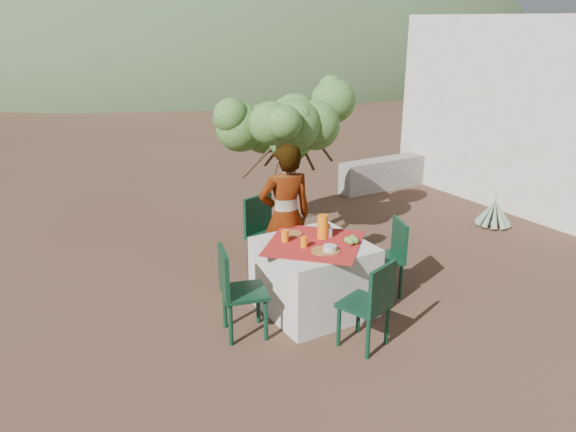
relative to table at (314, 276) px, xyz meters
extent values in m
plane|color=#3B261B|center=(0.38, -0.27, -0.38)|extent=(160.00, 160.00, 0.00)
cube|color=beige|center=(0.00, 0.00, 0.00)|extent=(1.02, 1.02, 0.75)
cube|color=#A92918|center=(0.00, 0.00, 0.38)|extent=(1.30, 1.30, 0.01)
cylinder|color=black|center=(-0.09, 0.79, -0.15)|extent=(0.05, 0.05, 0.47)
cylinder|color=black|center=(0.25, 0.89, -0.15)|extent=(0.05, 0.05, 0.47)
cylinder|color=black|center=(-0.19, 1.13, -0.15)|extent=(0.05, 0.05, 0.47)
cylinder|color=black|center=(0.15, 1.23, -0.15)|extent=(0.05, 0.05, 0.47)
cube|color=black|center=(0.03, 1.01, 0.09)|extent=(0.54, 0.54, 0.04)
cube|color=black|center=(-0.03, 1.20, 0.34)|extent=(0.43, 0.16, 0.46)
cylinder|color=black|center=(0.12, -0.62, -0.16)|extent=(0.04, 0.04, 0.43)
cylinder|color=black|center=(-0.19, -0.72, -0.16)|extent=(0.04, 0.04, 0.43)
cylinder|color=black|center=(0.22, -0.93, -0.16)|extent=(0.04, 0.04, 0.43)
cylinder|color=black|center=(-0.09, -1.03, -0.16)|extent=(0.04, 0.04, 0.43)
cube|color=black|center=(0.01, -0.83, 0.05)|extent=(0.51, 0.51, 0.04)
cube|color=black|center=(0.07, -1.00, 0.28)|extent=(0.39, 0.16, 0.42)
cylinder|color=black|center=(-0.73, -0.29, -0.15)|extent=(0.04, 0.04, 0.45)
cylinder|color=black|center=(-0.64, 0.04, -0.15)|extent=(0.04, 0.04, 0.45)
cylinder|color=black|center=(-1.06, -0.20, -0.15)|extent=(0.04, 0.04, 0.45)
cylinder|color=black|center=(-0.97, 0.13, -0.15)|extent=(0.04, 0.04, 0.45)
cube|color=black|center=(-0.85, -0.08, 0.07)|extent=(0.52, 0.52, 0.04)
cube|color=black|center=(-1.03, -0.03, 0.31)|extent=(0.15, 0.42, 0.44)
cylinder|color=black|center=(0.77, 0.13, -0.17)|extent=(0.04, 0.04, 0.42)
cylinder|color=black|center=(0.66, -0.17, -0.17)|extent=(0.04, 0.04, 0.42)
cylinder|color=black|center=(1.07, 0.01, -0.17)|extent=(0.04, 0.04, 0.42)
cylinder|color=black|center=(0.96, -0.29, -0.17)|extent=(0.04, 0.04, 0.42)
cube|color=black|center=(0.86, -0.08, 0.04)|extent=(0.51, 0.51, 0.04)
cube|color=black|center=(1.03, -0.14, 0.27)|extent=(0.17, 0.38, 0.41)
imported|color=#8C6651|center=(0.03, 0.64, 0.46)|extent=(0.68, 0.52, 1.68)
cylinder|color=#4A3425|center=(0.77, 1.77, 0.34)|extent=(0.12, 0.12, 1.45)
sphere|color=#296525|center=(0.77, 1.77, 1.07)|extent=(0.62, 0.62, 0.62)
sphere|color=#296525|center=(1.34, 1.77, 1.22)|extent=(0.58, 0.58, 0.58)
sphere|color=#296525|center=(0.25, 1.87, 1.17)|extent=(0.54, 0.54, 0.54)
sphere|color=#296525|center=(0.88, 2.34, 1.28)|extent=(0.56, 0.56, 0.56)
sphere|color=#296525|center=(0.82, 1.25, 1.12)|extent=(0.50, 0.50, 0.50)
sphere|color=gray|center=(3.71, 0.77, -0.34)|extent=(0.18, 0.18, 0.18)
cone|color=gray|center=(3.71, 0.77, -0.12)|extent=(0.10, 0.10, 0.51)
cone|color=gray|center=(3.83, 0.79, -0.17)|extent=(0.31, 0.13, 0.43)
cone|color=gray|center=(3.79, 0.85, -0.17)|extent=(0.26, 0.26, 0.45)
cone|color=gray|center=(3.73, 0.88, -0.17)|extent=(0.13, 0.31, 0.43)
cone|color=gray|center=(3.66, 0.87, -0.17)|extent=(0.20, 0.29, 0.44)
cone|color=gray|center=(3.61, 0.82, -0.17)|extent=(0.30, 0.20, 0.44)
cone|color=gray|center=(3.60, 0.75, -0.17)|extent=(0.31, 0.13, 0.43)
cone|color=gray|center=(3.63, 0.69, -0.17)|extent=(0.26, 0.26, 0.45)
cone|color=gray|center=(3.69, 0.66, -0.17)|extent=(0.13, 0.31, 0.43)
cone|color=gray|center=(3.76, 0.67, -0.17)|extent=(0.20, 0.29, 0.44)
cone|color=gray|center=(3.81, 0.72, -0.17)|extent=(0.30, 0.20, 0.44)
cube|color=white|center=(5.98, 1.53, 1.12)|extent=(3.20, 4.20, 3.00)
cube|color=gray|center=(3.98, 3.13, -0.10)|extent=(2.60, 0.35, 0.55)
ellipsoid|color=#3C5932|center=(12.38, 35.73, -0.38)|extent=(48.00, 48.00, 20.00)
ellipsoid|color=slate|center=(28.38, 45.73, -0.38)|extent=(36.00, 36.00, 14.00)
cylinder|color=brown|center=(-0.07, 0.32, 0.39)|extent=(0.21, 0.21, 0.01)
cylinder|color=brown|center=(-0.06, -0.23, 0.39)|extent=(0.23, 0.23, 0.01)
cylinder|color=orange|center=(-0.24, 0.18, 0.44)|extent=(0.08, 0.08, 0.12)
cylinder|color=orange|center=(-0.16, -0.05, 0.44)|extent=(0.07, 0.07, 0.11)
cylinder|color=orange|center=(0.15, 0.07, 0.51)|extent=(0.11, 0.11, 0.25)
cylinder|color=brown|center=(0.00, -0.27, 0.39)|extent=(0.21, 0.21, 0.01)
cylinder|color=silver|center=(0.00, -0.27, 0.42)|extent=(0.13, 0.13, 0.05)
cylinder|color=#D15824|center=(0.27, 0.17, 0.43)|extent=(0.06, 0.06, 0.10)
cylinder|color=#D15824|center=(0.27, 0.25, 0.43)|extent=(0.06, 0.06, 0.10)
cube|color=silver|center=(0.20, 0.05, 0.43)|extent=(0.08, 0.05, 0.10)
sphere|color=#629536|center=(0.28, -0.19, 0.42)|extent=(0.08, 0.08, 0.08)
sphere|color=#629536|center=(0.35, -0.18, 0.42)|extent=(0.08, 0.08, 0.08)
sphere|color=#629536|center=(0.33, -0.24, 0.42)|extent=(0.08, 0.08, 0.08)
sphere|color=#629536|center=(0.28, -0.24, 0.42)|extent=(0.08, 0.08, 0.08)
camera|label=1|loc=(-2.96, -4.46, 2.56)|focal=35.00mm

